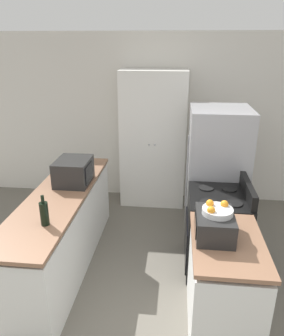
{
  "coord_description": "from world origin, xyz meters",
  "views": [
    {
      "loc": [
        0.4,
        -1.81,
        2.46
      ],
      "look_at": [
        0.0,
        1.79,
        1.05
      ],
      "focal_mm": 35.0,
      "sensor_mm": 36.0,
      "label": 1
    }
  ],
  "objects_px": {
    "microwave": "(74,171)",
    "fruit_bowl": "(217,210)",
    "toaster_oven": "(214,225)",
    "pantry_cabinet": "(153,140)",
    "refrigerator": "(216,173)",
    "wine_bottle": "(44,213)",
    "stove": "(216,232)"
  },
  "relations": [
    {
      "from": "pantry_cabinet",
      "to": "wine_bottle",
      "type": "bearing_deg",
      "value": -108.52
    },
    {
      "from": "refrigerator",
      "to": "toaster_oven",
      "type": "xyz_separation_m",
      "value": [
        -0.18,
        -1.59,
        0.16
      ]
    },
    {
      "from": "pantry_cabinet",
      "to": "fruit_bowl",
      "type": "relative_size",
      "value": 8.15
    },
    {
      "from": "pantry_cabinet",
      "to": "stove",
      "type": "bearing_deg",
      "value": -62.11
    },
    {
      "from": "microwave",
      "to": "fruit_bowl",
      "type": "distance_m",
      "value": 1.8
    },
    {
      "from": "pantry_cabinet",
      "to": "fruit_bowl",
      "type": "bearing_deg",
      "value": -73.2
    },
    {
      "from": "pantry_cabinet",
      "to": "wine_bottle",
      "type": "distance_m",
      "value": 2.49
    },
    {
      "from": "wine_bottle",
      "to": "toaster_oven",
      "type": "bearing_deg",
      "value": -0.81
    },
    {
      "from": "wine_bottle",
      "to": "stove",
      "type": "bearing_deg",
      "value": 25.37
    },
    {
      "from": "pantry_cabinet",
      "to": "refrigerator",
      "type": "xyz_separation_m",
      "value": [
        0.89,
        -0.79,
        -0.19
      ]
    },
    {
      "from": "toaster_oven",
      "to": "fruit_bowl",
      "type": "xyz_separation_m",
      "value": [
        0.01,
        0.01,
        0.14
      ]
    },
    {
      "from": "stove",
      "to": "microwave",
      "type": "height_order",
      "value": "microwave"
    },
    {
      "from": "pantry_cabinet",
      "to": "toaster_oven",
      "type": "bearing_deg",
      "value": -73.54
    },
    {
      "from": "wine_bottle",
      "to": "refrigerator",
      "type": "bearing_deg",
      "value": 43.07
    },
    {
      "from": "microwave",
      "to": "fruit_bowl",
      "type": "height_order",
      "value": "fruit_bowl"
    },
    {
      "from": "refrigerator",
      "to": "toaster_oven",
      "type": "height_order",
      "value": "refrigerator"
    },
    {
      "from": "refrigerator",
      "to": "microwave",
      "type": "distance_m",
      "value": 1.82
    },
    {
      "from": "pantry_cabinet",
      "to": "toaster_oven",
      "type": "xyz_separation_m",
      "value": [
        0.7,
        -2.38,
        -0.03
      ]
    },
    {
      "from": "microwave",
      "to": "wine_bottle",
      "type": "bearing_deg",
      "value": -88.66
    },
    {
      "from": "stove",
      "to": "refrigerator",
      "type": "bearing_deg",
      "value": 86.59
    },
    {
      "from": "stove",
      "to": "fruit_bowl",
      "type": "relative_size",
      "value": 4.19
    },
    {
      "from": "refrigerator",
      "to": "toaster_oven",
      "type": "bearing_deg",
      "value": -96.61
    },
    {
      "from": "refrigerator",
      "to": "fruit_bowl",
      "type": "relative_size",
      "value": 6.67
    },
    {
      "from": "toaster_oven",
      "to": "refrigerator",
      "type": "bearing_deg",
      "value": 83.39
    },
    {
      "from": "pantry_cabinet",
      "to": "fruit_bowl",
      "type": "xyz_separation_m",
      "value": [
        0.72,
        -2.37,
        0.11
      ]
    },
    {
      "from": "stove",
      "to": "fruit_bowl",
      "type": "xyz_separation_m",
      "value": [
        -0.12,
        -0.78,
        0.69
      ]
    },
    {
      "from": "toaster_oven",
      "to": "pantry_cabinet",
      "type": "bearing_deg",
      "value": 106.46
    },
    {
      "from": "refrigerator",
      "to": "microwave",
      "type": "xyz_separation_m",
      "value": [
        -1.7,
        -0.63,
        0.2
      ]
    },
    {
      "from": "fruit_bowl",
      "to": "refrigerator",
      "type": "bearing_deg",
      "value": 83.79
    },
    {
      "from": "stove",
      "to": "refrigerator",
      "type": "distance_m",
      "value": 0.89
    },
    {
      "from": "microwave",
      "to": "wine_bottle",
      "type": "relative_size",
      "value": 1.57
    },
    {
      "from": "refrigerator",
      "to": "toaster_oven",
      "type": "relative_size",
      "value": 4.08
    }
  ]
}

